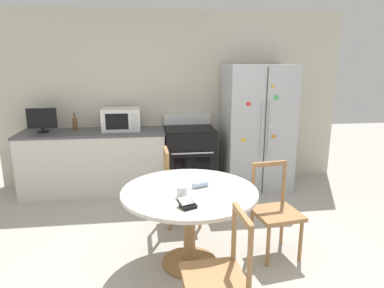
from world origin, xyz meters
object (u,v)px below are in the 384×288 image
Objects in this scene: oven_range at (189,158)px; candle_glass at (182,192)px; countertop_tv at (42,119)px; counter_bottle at (75,124)px; refrigerator at (256,127)px; dining_chair_near at (218,277)px; dining_chair_right at (275,212)px; wallet at (187,204)px; dining_chair_far at (181,188)px; microwave at (121,119)px.

candle_glass is (-0.33, -2.15, 0.31)m from oven_range.
counter_bottle is (0.42, 0.08, -0.09)m from countertop_tv.
refrigerator is 2.02× the size of dining_chair_near.
oven_range is 2.00m from dining_chair_right.
refrigerator is at bearing -2.17° from countertop_tv.
oven_range is at bearing 81.34° from candle_glass.
oven_range is at bearing -5.56° from dining_chair_near.
dining_chair_right is 5.50× the size of wallet.
dining_chair_near is 1.00× the size of dining_chair_far.
refrigerator is 2.47m from candle_glass.
counter_bottle reaches higher than oven_range.
oven_range is 1.20× the size of dining_chair_far.
dining_chair_far is 5.50× the size of wallet.
candle_glass is (-0.17, 0.71, 0.35)m from dining_chair_near.
dining_chair_near and dining_chair_far have the same top height.
microwave reaches higher than oven_range.
dining_chair_far is at bearing 0.50° from dining_chair_near.
candle_glass is at bearing -122.31° from refrigerator.
counter_bottle is 1.53× the size of wallet.
counter_bottle is (-0.66, 0.06, -0.06)m from microwave.
dining_chair_right is at bearing -101.57° from refrigerator.
microwave reaches higher than dining_chair_far.
counter_bottle reaches higher than wallet.
microwave is at bearing 105.35° from wallet.
refrigerator is at bearing -3.88° from microwave.
candle_glass is (-1.32, -2.08, -0.13)m from refrigerator.
dining_chair_near is at bearing -112.29° from refrigerator.
candle_glass is at bearing 11.13° from dining_chair_near.
countertop_tv reaches higher than dining_chair_near.
refrigerator is at bearing 57.69° from candle_glass.
countertop_tv is (-3.05, 0.12, 0.17)m from refrigerator.
microwave is at bearing -59.76° from dining_chair_right.
refrigerator reaches higher than microwave.
microwave is 1.35× the size of countertop_tv.
counter_bottle is at bearing 23.94° from dining_chair_near.
dining_chair_right is at bearing -51.22° from microwave.
dining_chair_near and dining_chair_right have the same top height.
refrigerator is at bearing 129.35° from dining_chair_far.
countertop_tv is at bearing -124.74° from dining_chair_far.
candle_glass is 0.57× the size of wallet.
counter_bottle is at bearing 118.09° from wallet.
dining_chair_right is at bearing -42.17° from counter_bottle.
dining_chair_far is at bearing 85.32° from candle_glass.
refrigerator is 2.02× the size of dining_chair_right.
oven_range reaches higher than candle_glass.
dining_chair_far is (-1.23, -1.07, -0.48)m from refrigerator.
wallet is at bearing -74.65° from microwave.
dining_chair_right is 1.03m from candle_glass.
dining_chair_far reaches higher than wallet.
oven_range is 2.40m from wallet.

